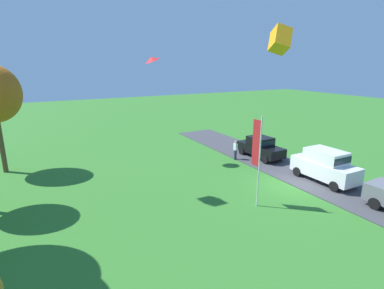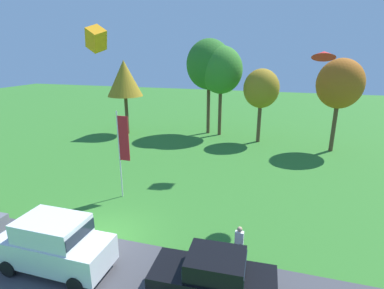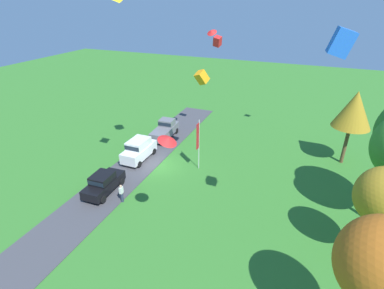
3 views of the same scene
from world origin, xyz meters
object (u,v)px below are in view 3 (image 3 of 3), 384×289
object	(u,v)px
person_on_lawn	(122,193)
flag_banner	(198,139)
tree_left_of_center	(384,197)
car_suv_mid_row	(139,149)
tree_center_back	(382,264)
kite_delta_trailing_tail	(168,139)
kite_box_topmost	(217,41)
kite_delta_over_trees	(212,32)
tree_right_of_center	(354,110)
kite_box_high_left	(341,43)
car_sedan_by_flagpole	(103,182)
kite_box_near_flag	(202,77)
car_pickup_near_entrance	(165,129)

from	to	relation	value
person_on_lawn	flag_banner	bearing A→B (deg)	151.52
person_on_lawn	tree_left_of_center	world-z (taller)	tree_left_of_center
car_suv_mid_row	person_on_lawn	bearing A→B (deg)	19.87
tree_center_back	kite_delta_trailing_tail	distance (m)	11.88
flag_banner	car_suv_mid_row	bearing A→B (deg)	-85.92
kite_box_topmost	kite_delta_over_trees	bearing A→B (deg)	4.32
tree_right_of_center	kite_box_high_left	xyz separation A→B (m)	(15.87, -3.32, 8.14)
car_suv_mid_row	car_sedan_by_flagpole	distance (m)	6.50
person_on_lawn	tree_center_back	size ratio (longest dim) A/B	0.21
kite_box_near_flag	tree_right_of_center	bearing A→B (deg)	113.83
kite_box_topmost	person_on_lawn	bearing A→B (deg)	-11.79
tree_center_back	car_suv_mid_row	bearing A→B (deg)	-122.90
car_suv_mid_row	tree_left_of_center	xyz separation A→B (m)	(6.40, 21.20, 3.95)
car_suv_mid_row	tree_left_of_center	bearing A→B (deg)	73.21
car_sedan_by_flagpole	kite_box_high_left	world-z (taller)	kite_box_high_left
kite_box_high_left	kite_box_near_flag	bearing A→B (deg)	-132.93
kite_box_near_flag	car_pickup_near_entrance	bearing A→B (deg)	-125.35
kite_box_topmost	kite_box_high_left	size ratio (longest dim) A/B	0.84
kite_delta_over_trees	person_on_lawn	bearing A→B (deg)	-14.97
flag_banner	kite_box_high_left	world-z (taller)	kite_box_high_left
person_on_lawn	kite_box_topmost	xyz separation A→B (m)	(-15.40, 3.21, 10.72)
tree_left_of_center	car_pickup_near_entrance	bearing A→B (deg)	-120.66
car_suv_mid_row	person_on_lawn	xyz separation A→B (m)	(7.06, 2.55, -0.42)
car_suv_mid_row	kite_box_high_left	distance (m)	22.83
flag_banner	kite_box_high_left	size ratio (longest dim) A/B	4.48
tree_right_of_center	kite_delta_trailing_tail	xyz separation A→B (m)	(17.80, -11.54, 2.54)
car_pickup_near_entrance	car_sedan_by_flagpole	xyz separation A→B (m)	(12.64, 0.22, -0.07)
car_pickup_near_entrance	car_suv_mid_row	world-z (taller)	car_suv_mid_row
car_sedan_by_flagpole	kite_box_near_flag	distance (m)	13.10
tree_right_of_center	kite_delta_over_trees	distance (m)	16.08
tree_right_of_center	kite_box_topmost	bearing A→B (deg)	-92.69
person_on_lawn	kite_box_near_flag	distance (m)	12.66
car_sedan_by_flagpole	kite_box_topmost	bearing A→B (deg)	159.62
flag_banner	kite_box_high_left	xyz separation A→B (m)	(8.70, 10.40, 10.68)
kite_delta_over_trees	kite_box_near_flag	world-z (taller)	kite_delta_over_trees
car_suv_mid_row	kite_box_topmost	bearing A→B (deg)	145.32
kite_box_high_left	kite_box_topmost	bearing A→B (deg)	-145.76
car_suv_mid_row	kite_box_high_left	bearing A→B (deg)	64.23
car_sedan_by_flagpole	flag_banner	xyz separation A→B (m)	(-6.96, 6.38, 2.36)
car_sedan_by_flagpole	kite_box_near_flag	bearing A→B (deg)	141.99
tree_right_of_center	tree_left_of_center	world-z (taller)	tree_right_of_center
car_pickup_near_entrance	car_sedan_by_flagpole	distance (m)	12.64
kite_delta_over_trees	kite_box_high_left	world-z (taller)	kite_box_high_left
tree_right_of_center	tree_center_back	size ratio (longest dim) A/B	0.96
kite_delta_trailing_tail	kite_box_high_left	bearing A→B (deg)	103.24
tree_left_of_center	kite_box_high_left	xyz separation A→B (m)	(1.83, -4.17, 8.83)
kite_delta_over_trees	car_suv_mid_row	bearing A→B (deg)	-46.30
kite_box_near_flag	kite_box_high_left	size ratio (longest dim) A/B	0.94
kite_delta_trailing_tail	kite_box_high_left	distance (m)	10.13
person_on_lawn	kite_box_high_left	world-z (taller)	kite_box_high_left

